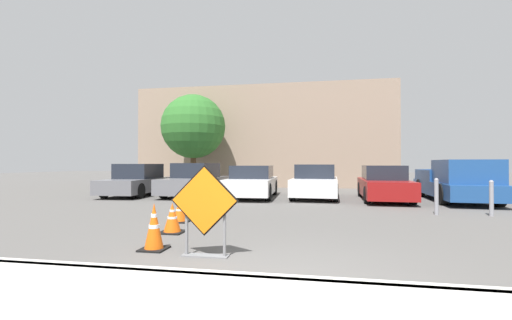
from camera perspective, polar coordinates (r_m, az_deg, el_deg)
The scene contains 18 objects.
ground_plane at distance 14.11m, azimuth 8.16°, elevation -6.59°, with size 96.00×96.00×0.00m, color #565451.
curb_lip at distance 4.30m, azimuth 2.46°, elevation -19.61°, with size 24.30×0.20×0.14m.
road_closed_sign at distance 5.49m, azimuth -8.57°, elevation -7.88°, with size 1.11×0.20×1.45m.
traffic_cone_nearest at distance 6.19m, azimuth -16.63°, elevation -10.64°, with size 0.43×0.43×0.80m.
traffic_cone_second at distance 7.59m, azimuth -13.77°, elevation -9.41°, with size 0.49×0.49×0.64m.
traffic_cone_third at distance 8.93m, azimuth -12.56°, elevation -8.21°, with size 0.49×0.49×0.59m.
traffic_cone_fourth at distance 10.23m, azimuth -11.03°, elevation -6.84°, with size 0.48×0.48×0.74m.
traffic_cone_fifth at distance 11.43m, azimuth -9.59°, elevation -6.39°, with size 0.49×0.49×0.66m.
parked_car_nearest at distance 16.96m, azimuth -19.04°, elevation -3.31°, with size 2.01×4.75×1.46m.
parked_car_second at distance 16.06m, azimuth -10.02°, elevation -3.42°, with size 2.01×4.74×1.50m.
parked_car_third at distance 14.97m, azimuth -0.68°, elevation -3.75°, with size 2.06×4.49×1.39m.
parked_car_fourth at distance 14.88m, azimuth 9.85°, elevation -3.71°, with size 2.01×4.14×1.44m.
parked_car_fifth at distance 14.76m, azimuth 20.50°, elevation -3.78°, with size 1.89×4.64×1.40m.
pickup_truck at distance 15.35m, azimuth 30.58°, elevation -3.31°, with size 2.22×5.65×1.61m.
bollard_nearest at distance 11.15m, azimuth 27.86°, elevation -5.25°, with size 0.12×0.12×1.06m.
bollard_second at distance 11.66m, azimuth 34.60°, elevation -5.12°, with size 0.12×0.12×1.01m.
building_facade_backdrop at distance 23.76m, azimuth 1.72°, elevation 3.62°, with size 16.51×5.00×6.46m.
street_tree_behind_lot at distance 20.40m, azimuth -10.40°, elevation 5.48°, with size 3.73×3.73×5.51m.
Camera 1 is at (0.57, -4.03, 1.47)m, focal length 24.00 mm.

